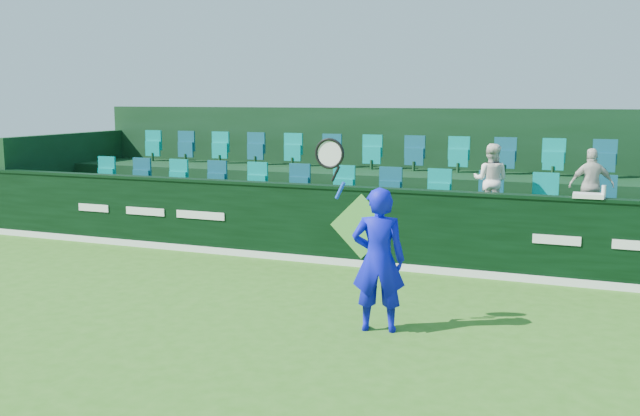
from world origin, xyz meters
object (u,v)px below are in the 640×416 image
at_px(tennis_player, 378,258).
at_px(towel, 588,196).
at_px(spectator_left, 491,180).
at_px(spectator_middle, 591,185).
at_px(drinks_bottle, 604,192).

xyz_separation_m(tennis_player, towel, (2.30, 3.15, 0.48)).
height_order(tennis_player, spectator_left, tennis_player).
height_order(spectator_left, spectator_middle, spectator_left).
bearing_deg(towel, spectator_left, 144.89).
distance_m(spectator_left, spectator_middle, 1.62).
bearing_deg(towel, drinks_bottle, 0.00).
xyz_separation_m(towel, drinks_bottle, (0.21, 0.00, 0.07)).
distance_m(tennis_player, drinks_bottle, 4.06).
relative_size(spectator_left, drinks_bottle, 6.35).
xyz_separation_m(tennis_player, spectator_left, (0.70, 4.27, 0.53)).
height_order(spectator_middle, towel, spectator_middle).
relative_size(tennis_player, spectator_left, 1.93).
xyz_separation_m(spectator_middle, drinks_bottle, (0.19, -1.12, 0.04)).
relative_size(spectator_left, spectator_middle, 1.03).
height_order(tennis_player, spectator_middle, tennis_player).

